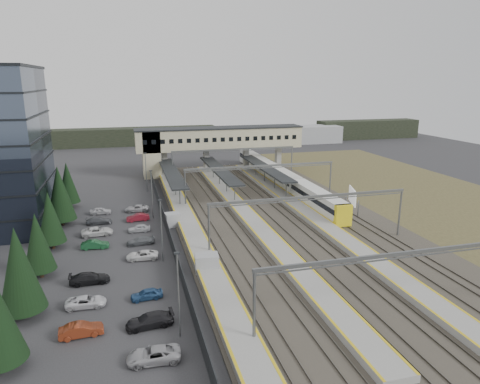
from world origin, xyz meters
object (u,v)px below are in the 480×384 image
object	(u,v)px
relay_cabin_far	(173,220)
train	(280,177)
footbridge	(209,141)
relay_cabin_near	(207,264)
billboard	(352,197)

from	to	relation	value
relay_cabin_far	train	distance (m)	32.45
relay_cabin_far	train	bearing A→B (deg)	38.82
footbridge	train	bearing A→B (deg)	-53.44
train	relay_cabin_far	bearing A→B (deg)	-141.18
relay_cabin_near	relay_cabin_far	size ratio (longest dim) A/B	1.18
train	relay_cabin_near	bearing A→B (deg)	-121.33
relay_cabin_near	relay_cabin_far	distance (m)	17.96
relay_cabin_near	footbridge	distance (m)	56.25
footbridge	train	world-z (taller)	footbridge
relay_cabin_near	relay_cabin_far	xyz separation A→B (m)	(-2.03, 17.84, -0.09)
relay_cabin_far	relay_cabin_near	bearing A→B (deg)	-83.51
footbridge	train	size ratio (longest dim) A/B	0.71
relay_cabin_near	relay_cabin_far	world-z (taller)	relay_cabin_near
train	billboard	size ratio (longest dim) A/B	11.25
train	footbridge	bearing A→B (deg)	126.56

